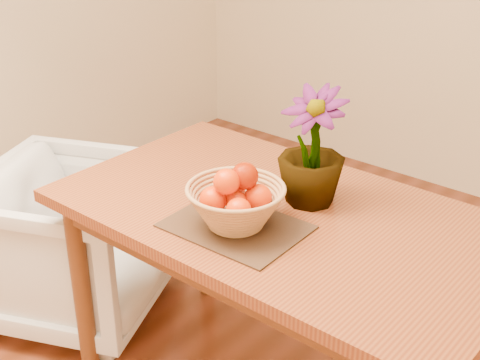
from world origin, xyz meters
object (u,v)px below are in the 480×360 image
Objects in this scene: potted_plant at (312,147)px; armchair at (73,235)px; wicker_basket at (236,208)px; table at (283,236)px.

potted_plant is 0.52× the size of armchair.
potted_plant reaches higher than armchair.
potted_plant is (0.07, 0.27, 0.12)m from wicker_basket.
wicker_basket is at bearing -106.61° from potted_plant.
table is at bearing 74.06° from wicker_basket.
table is at bearing -104.96° from potted_plant.
table reaches higher than armchair.
wicker_basket is 0.30m from potted_plant.
table is 0.23m from wicker_basket.
potted_plant is 1.15m from armchair.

